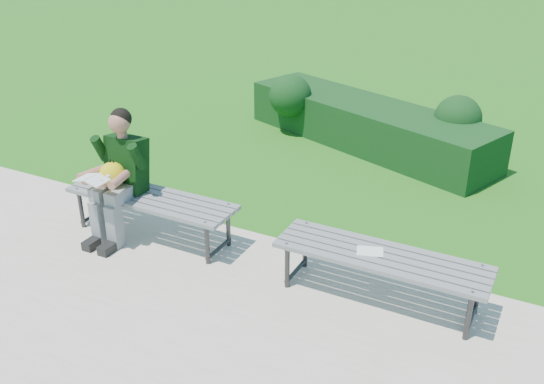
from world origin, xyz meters
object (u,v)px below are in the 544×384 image
at_px(bench_right, 381,260).
at_px(bench_left, 151,201).
at_px(hedge, 367,121).
at_px(paper_sheet, 370,251).
at_px(seated_boy, 118,172).

bearing_deg(bench_right, bench_left, 179.92).
xyz_separation_m(hedge, bench_left, (-1.05, -3.53, 0.07)).
height_order(hedge, paper_sheet, hedge).
xyz_separation_m(bench_right, seated_boy, (-2.70, -0.09, 0.30)).
relative_size(hedge, bench_right, 2.17).
relative_size(hedge, bench_left, 2.17).
relative_size(bench_right, seated_boy, 1.37).
height_order(bench_left, bench_right, same).
height_order(bench_right, seated_boy, seated_boy).
height_order(bench_right, paper_sheet, bench_right).
bearing_deg(bench_left, hedge, 73.49).
bearing_deg(bench_left, seated_boy, -162.22).
xyz_separation_m(bench_left, seated_boy, (-0.30, -0.10, 0.30)).
distance_m(hedge, bench_right, 3.78).
bearing_deg(hedge, bench_right, -69.11).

